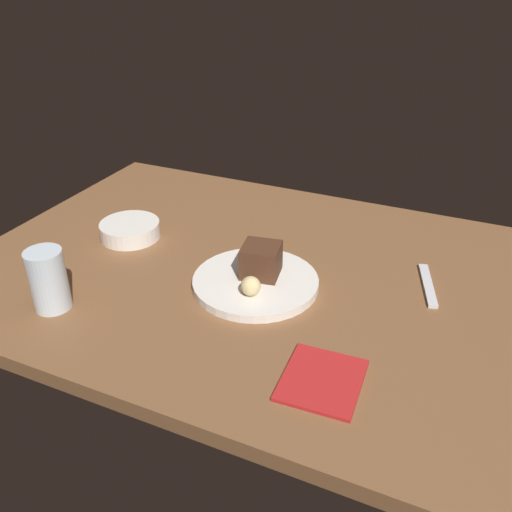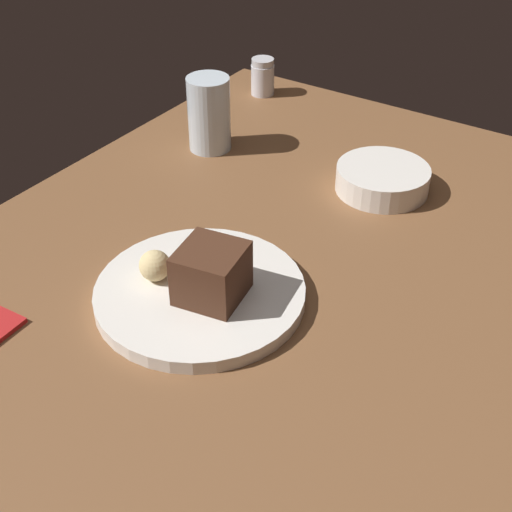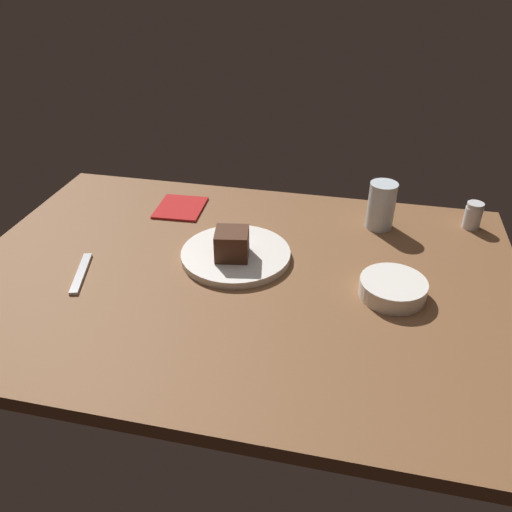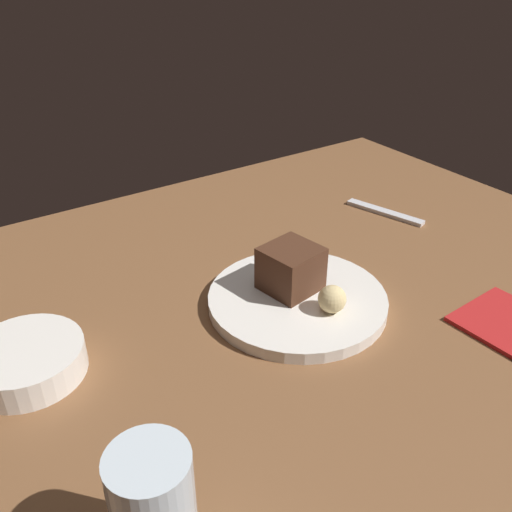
% 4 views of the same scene
% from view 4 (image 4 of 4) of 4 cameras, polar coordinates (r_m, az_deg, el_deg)
% --- Properties ---
extents(dining_table, '(1.20, 0.84, 0.03)m').
position_cam_4_polar(dining_table, '(0.81, 0.53, -4.42)').
color(dining_table, brown).
rests_on(dining_table, ground).
extents(dessert_plate, '(0.25, 0.25, 0.02)m').
position_cam_4_polar(dessert_plate, '(0.77, 4.29, -4.56)').
color(dessert_plate, white).
rests_on(dessert_plate, dining_table).
extents(chocolate_cake_slice, '(0.08, 0.08, 0.06)m').
position_cam_4_polar(chocolate_cake_slice, '(0.76, 3.62, -1.30)').
color(chocolate_cake_slice, '#472819').
rests_on(chocolate_cake_slice, dessert_plate).
extents(bread_roll, '(0.04, 0.04, 0.04)m').
position_cam_4_polar(bread_roll, '(0.73, 7.87, -4.43)').
color(bread_roll, '#DBC184').
rests_on(bread_roll, dessert_plate).
extents(water_glass, '(0.07, 0.07, 0.12)m').
position_cam_4_polar(water_glass, '(0.48, -10.51, -24.35)').
color(water_glass, silver).
rests_on(water_glass, dining_table).
extents(side_bowl, '(0.13, 0.13, 0.04)m').
position_cam_4_polar(side_bowl, '(0.70, -22.64, -9.95)').
color(side_bowl, white).
rests_on(side_bowl, dining_table).
extents(dessert_spoon, '(0.06, 0.15, 0.01)m').
position_cam_4_polar(dessert_spoon, '(1.04, 13.17, 4.43)').
color(dessert_spoon, silver).
rests_on(dessert_spoon, dining_table).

